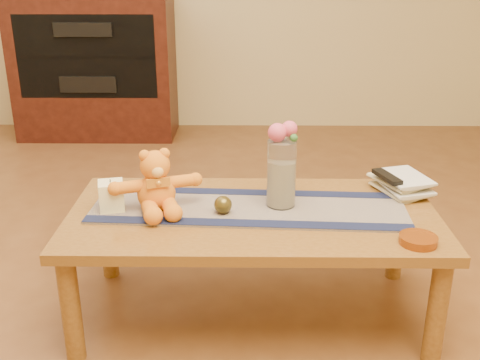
{
  "coord_description": "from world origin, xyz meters",
  "views": [
    {
      "loc": [
        -0.03,
        -2.0,
        1.37
      ],
      "look_at": [
        -0.05,
        0.0,
        0.58
      ],
      "focal_mm": 43.28,
      "sensor_mm": 36.0,
      "label": 1
    }
  ],
  "objects_px": {
    "amber_dish": "(418,240)",
    "tv_remote": "(387,177)",
    "glass_vase": "(281,174)",
    "book_bottom": "(384,193)",
    "teddy_bear": "(156,181)",
    "bronze_ball": "(223,205)",
    "pillar_candle": "(111,196)"
  },
  "relations": [
    {
      "from": "pillar_candle",
      "to": "tv_remote",
      "type": "relative_size",
      "value": 0.68
    },
    {
      "from": "glass_vase",
      "to": "bronze_ball",
      "type": "distance_m",
      "value": 0.25
    },
    {
      "from": "glass_vase",
      "to": "tv_remote",
      "type": "relative_size",
      "value": 1.62
    },
    {
      "from": "book_bottom",
      "to": "tv_remote",
      "type": "bearing_deg",
      "value": -93.0
    },
    {
      "from": "glass_vase",
      "to": "teddy_bear",
      "type": "bearing_deg",
      "value": -176.02
    },
    {
      "from": "pillar_candle",
      "to": "amber_dish",
      "type": "relative_size",
      "value": 0.85
    },
    {
      "from": "book_bottom",
      "to": "amber_dish",
      "type": "xyz_separation_m",
      "value": [
        0.02,
        -0.42,
        0.0
      ]
    },
    {
      "from": "bronze_ball",
      "to": "tv_remote",
      "type": "xyz_separation_m",
      "value": [
        0.65,
        0.19,
        0.04
      ]
    },
    {
      "from": "teddy_bear",
      "to": "tv_remote",
      "type": "bearing_deg",
      "value": -9.45
    },
    {
      "from": "pillar_candle",
      "to": "glass_vase",
      "type": "relative_size",
      "value": 0.42
    },
    {
      "from": "tv_remote",
      "to": "amber_dish",
      "type": "xyz_separation_m",
      "value": [
        0.02,
        -0.41,
        -0.07
      ]
    },
    {
      "from": "bronze_ball",
      "to": "amber_dish",
      "type": "distance_m",
      "value": 0.71
    },
    {
      "from": "teddy_bear",
      "to": "pillar_candle",
      "type": "xyz_separation_m",
      "value": [
        -0.17,
        -0.01,
        -0.06
      ]
    },
    {
      "from": "glass_vase",
      "to": "book_bottom",
      "type": "distance_m",
      "value": 0.46
    },
    {
      "from": "teddy_bear",
      "to": "pillar_candle",
      "type": "relative_size",
      "value": 3.03
    },
    {
      "from": "teddy_bear",
      "to": "glass_vase",
      "type": "relative_size",
      "value": 1.27
    },
    {
      "from": "teddy_bear",
      "to": "bronze_ball",
      "type": "height_order",
      "value": "teddy_bear"
    },
    {
      "from": "tv_remote",
      "to": "teddy_bear",
      "type": "bearing_deg",
      "value": 169.42
    },
    {
      "from": "amber_dish",
      "to": "teddy_bear",
      "type": "bearing_deg",
      "value": 163.86
    },
    {
      "from": "amber_dish",
      "to": "tv_remote",
      "type": "bearing_deg",
      "value": 92.74
    },
    {
      "from": "tv_remote",
      "to": "book_bottom",
      "type": "bearing_deg",
      "value": 90.0
    },
    {
      "from": "bronze_ball",
      "to": "book_bottom",
      "type": "height_order",
      "value": "bronze_ball"
    },
    {
      "from": "pillar_candle",
      "to": "bronze_ball",
      "type": "relative_size",
      "value": 1.62
    },
    {
      "from": "pillar_candle",
      "to": "glass_vase",
      "type": "height_order",
      "value": "glass_vase"
    },
    {
      "from": "teddy_bear",
      "to": "tv_remote",
      "type": "height_order",
      "value": "teddy_bear"
    },
    {
      "from": "bronze_ball",
      "to": "glass_vase",
      "type": "bearing_deg",
      "value": 19.19
    },
    {
      "from": "bronze_ball",
      "to": "amber_dish",
      "type": "height_order",
      "value": "bronze_ball"
    },
    {
      "from": "pillar_candle",
      "to": "bronze_ball",
      "type": "xyz_separation_m",
      "value": [
        0.42,
        -0.03,
        -0.02
      ]
    },
    {
      "from": "pillar_candle",
      "to": "glass_vase",
      "type": "xyz_separation_m",
      "value": [
        0.64,
        0.04,
        0.08
      ]
    },
    {
      "from": "teddy_bear",
      "to": "book_bottom",
      "type": "xyz_separation_m",
      "value": [
        0.9,
        0.15,
        -0.11
      ]
    },
    {
      "from": "glass_vase",
      "to": "tv_remote",
      "type": "height_order",
      "value": "glass_vase"
    },
    {
      "from": "book_bottom",
      "to": "amber_dish",
      "type": "height_order",
      "value": "amber_dish"
    }
  ]
}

